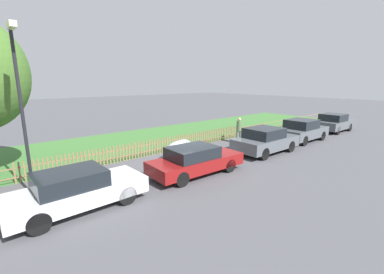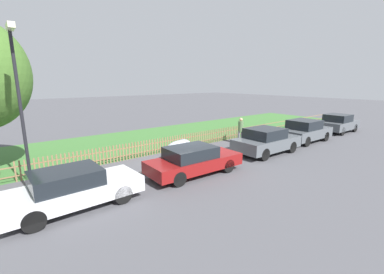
{
  "view_description": "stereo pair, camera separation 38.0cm",
  "coord_description": "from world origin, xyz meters",
  "px_view_note": "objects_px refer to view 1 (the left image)",
  "views": [
    {
      "loc": [
        -7.74,
        -9.45,
        4.06
      ],
      "look_at": [
        1.09,
        0.9,
        1.1
      ],
      "focal_mm": 24.0,
      "sensor_mm": 36.0,
      "label": 1
    },
    {
      "loc": [
        -7.45,
        -9.69,
        4.06
      ],
      "look_at": [
        1.09,
        0.9,
        1.1
      ],
      "focal_mm": 24.0,
      "sensor_mm": 36.0,
      "label": 2
    }
  ],
  "objects_px": {
    "pedestrian_near_fence": "(239,129)",
    "street_lamp": "(20,94)",
    "covered_motorcycle": "(180,148)",
    "parked_car_red_compact": "(265,140)",
    "parked_car_white_van": "(302,130)",
    "parked_car_grey_coupe": "(333,123)",
    "parked_car_navy_estate": "(195,160)",
    "parked_car_black_saloon": "(76,190)"
  },
  "relations": [
    {
      "from": "pedestrian_near_fence",
      "to": "street_lamp",
      "type": "bearing_deg",
      "value": 19.15
    },
    {
      "from": "covered_motorcycle",
      "to": "pedestrian_near_fence",
      "type": "height_order",
      "value": "pedestrian_near_fence"
    },
    {
      "from": "parked_car_red_compact",
      "to": "pedestrian_near_fence",
      "type": "height_order",
      "value": "pedestrian_near_fence"
    },
    {
      "from": "covered_motorcycle",
      "to": "parked_car_white_van",
      "type": "bearing_deg",
      "value": -15.2
    },
    {
      "from": "parked_car_grey_coupe",
      "to": "parked_car_navy_estate",
      "type": "bearing_deg",
      "value": -178.11
    },
    {
      "from": "pedestrian_near_fence",
      "to": "street_lamp",
      "type": "height_order",
      "value": "street_lamp"
    },
    {
      "from": "parked_car_white_van",
      "to": "pedestrian_near_fence",
      "type": "bearing_deg",
      "value": 149.54
    },
    {
      "from": "parked_car_grey_coupe",
      "to": "pedestrian_near_fence",
      "type": "xyz_separation_m",
      "value": [
        -9.18,
        2.38,
        0.23
      ]
    },
    {
      "from": "parked_car_grey_coupe",
      "to": "parked_car_red_compact",
      "type": "bearing_deg",
      "value": -177.97
    },
    {
      "from": "parked_car_black_saloon",
      "to": "pedestrian_near_fence",
      "type": "distance_m",
      "value": 11.38
    },
    {
      "from": "covered_motorcycle",
      "to": "parked_car_navy_estate",
      "type": "bearing_deg",
      "value": -113.83
    },
    {
      "from": "parked_car_black_saloon",
      "to": "parked_car_red_compact",
      "type": "distance_m",
      "value": 10.39
    },
    {
      "from": "parked_car_black_saloon",
      "to": "parked_car_grey_coupe",
      "type": "relative_size",
      "value": 1.14
    },
    {
      "from": "parked_car_navy_estate",
      "to": "street_lamp",
      "type": "relative_size",
      "value": 0.76
    },
    {
      "from": "parked_car_navy_estate",
      "to": "covered_motorcycle",
      "type": "distance_m",
      "value": 2.39
    },
    {
      "from": "parked_car_red_compact",
      "to": "parked_car_grey_coupe",
      "type": "bearing_deg",
      "value": 2.44
    },
    {
      "from": "parked_car_white_van",
      "to": "parked_car_navy_estate",
      "type": "bearing_deg",
      "value": -177.86
    },
    {
      "from": "parked_car_red_compact",
      "to": "street_lamp",
      "type": "distance_m",
      "value": 11.84
    },
    {
      "from": "covered_motorcycle",
      "to": "parked_car_grey_coupe",
      "type": "bearing_deg",
      "value": -10.48
    },
    {
      "from": "parked_car_navy_estate",
      "to": "parked_car_white_van",
      "type": "bearing_deg",
      "value": 3.09
    },
    {
      "from": "parked_car_black_saloon",
      "to": "parked_car_red_compact",
      "type": "height_order",
      "value": "parked_car_red_compact"
    },
    {
      "from": "parked_car_navy_estate",
      "to": "parked_car_grey_coupe",
      "type": "xyz_separation_m",
      "value": [
        15.27,
        0.16,
        0.08
      ]
    },
    {
      "from": "parked_car_grey_coupe",
      "to": "pedestrian_near_fence",
      "type": "distance_m",
      "value": 9.49
    },
    {
      "from": "parked_car_black_saloon",
      "to": "pedestrian_near_fence",
      "type": "xyz_separation_m",
      "value": [
        11.1,
        2.49,
        0.29
      ]
    },
    {
      "from": "parked_car_grey_coupe",
      "to": "covered_motorcycle",
      "type": "distance_m",
      "value": 14.54
    },
    {
      "from": "parked_car_white_van",
      "to": "covered_motorcycle",
      "type": "relative_size",
      "value": 2.26
    },
    {
      "from": "parked_car_grey_coupe",
      "to": "street_lamp",
      "type": "xyz_separation_m",
      "value": [
        -21.19,
        1.85,
        2.91
      ]
    },
    {
      "from": "covered_motorcycle",
      "to": "pedestrian_near_fence",
      "type": "bearing_deg",
      "value": 1.11
    },
    {
      "from": "parked_car_grey_coupe",
      "to": "covered_motorcycle",
      "type": "height_order",
      "value": "parked_car_grey_coupe"
    },
    {
      "from": "pedestrian_near_fence",
      "to": "parked_car_navy_estate",
      "type": "bearing_deg",
      "value": 39.25
    },
    {
      "from": "parked_car_white_van",
      "to": "covered_motorcycle",
      "type": "height_order",
      "value": "parked_car_white_van"
    },
    {
      "from": "parked_car_red_compact",
      "to": "covered_motorcycle",
      "type": "relative_size",
      "value": 2.29
    },
    {
      "from": "parked_car_red_compact",
      "to": "parked_car_grey_coupe",
      "type": "relative_size",
      "value": 1.1
    },
    {
      "from": "covered_motorcycle",
      "to": "pedestrian_near_fence",
      "type": "xyz_separation_m",
      "value": [
        5.21,
        0.31,
        0.35
      ]
    },
    {
      "from": "parked_car_navy_estate",
      "to": "covered_motorcycle",
      "type": "bearing_deg",
      "value": 70.71
    },
    {
      "from": "parked_car_grey_coupe",
      "to": "covered_motorcycle",
      "type": "bearing_deg",
      "value": 173.12
    },
    {
      "from": "parked_car_black_saloon",
      "to": "covered_motorcycle",
      "type": "height_order",
      "value": "parked_car_black_saloon"
    },
    {
      "from": "parked_car_black_saloon",
      "to": "street_lamp",
      "type": "xyz_separation_m",
      "value": [
        -0.91,
        1.96,
        2.97
      ]
    },
    {
      "from": "covered_motorcycle",
      "to": "street_lamp",
      "type": "bearing_deg",
      "value": 179.51
    },
    {
      "from": "parked_car_black_saloon",
      "to": "parked_car_navy_estate",
      "type": "xyz_separation_m",
      "value": [
        5.01,
        -0.05,
        -0.02
      ]
    },
    {
      "from": "parked_car_black_saloon",
      "to": "parked_car_navy_estate",
      "type": "distance_m",
      "value": 5.01
    },
    {
      "from": "covered_motorcycle",
      "to": "street_lamp",
      "type": "relative_size",
      "value": 0.31
    }
  ]
}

